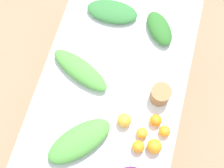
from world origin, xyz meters
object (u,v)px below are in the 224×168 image
object	(u,v)px
orange_1	(142,133)
orange_4	(165,131)
paper_bag	(160,94)
greens_bunch_kale	(80,70)
greens_bunch_dandelion	(79,141)
greens_bunch_chard	(112,12)
orange_0	(156,120)
orange_2	(138,147)
orange_3	(154,147)
orange_5	(124,120)
greens_bunch_scallion	(159,29)

from	to	relation	value
orange_1	orange_4	world-z (taller)	same
paper_bag	orange_4	world-z (taller)	paper_bag
greens_bunch_kale	greens_bunch_dandelion	size ratio (longest dim) A/B	1.04
greens_bunch_chard	orange_0	xyz separation A→B (m)	(-0.62, -0.42, 0.00)
greens_bunch_chard	orange_0	bearing A→B (deg)	-145.95
greens_bunch_kale	orange_1	size ratio (longest dim) A/B	6.20
greens_bunch_chard	orange_0	size ratio (longest dim) A/B	4.70
orange_2	orange_4	xyz separation A→B (m)	(0.12, -0.12, -0.00)
orange_3	orange_4	xyz separation A→B (m)	(0.10, -0.04, -0.01)
orange_0	greens_bunch_chard	bearing A→B (deg)	34.05
orange_0	orange_1	bearing A→B (deg)	147.02
orange_5	paper_bag	bearing A→B (deg)	-39.45
greens_bunch_chard	greens_bunch_scallion	size ratio (longest dim) A/B	1.29
greens_bunch_chard	greens_bunch_scallion	bearing A→B (deg)	-98.20
paper_bag	greens_bunch_scallion	xyz separation A→B (m)	(0.43, 0.09, -0.02)
greens_bunch_scallion	greens_bunch_chard	bearing A→B (deg)	81.80
orange_0	orange_2	bearing A→B (deg)	160.28
greens_bunch_kale	orange_0	world-z (taller)	greens_bunch_kale
greens_bunch_kale	orange_3	world-z (taller)	orange_3
greens_bunch_chard	greens_bunch_kale	distance (m)	0.45
greens_bunch_kale	orange_1	xyz separation A→B (m)	(-0.27, -0.44, -0.00)
paper_bag	orange_4	xyz separation A→B (m)	(-0.20, -0.07, -0.02)
paper_bag	orange_3	distance (m)	0.30
greens_bunch_scallion	orange_4	size ratio (longest dim) A/B	3.92
orange_0	orange_1	distance (m)	0.11
greens_bunch_dandelion	orange_3	bearing A→B (deg)	-79.05
greens_bunch_dandelion	orange_5	size ratio (longest dim) A/B	4.71
greens_bunch_dandelion	orange_4	xyz separation A→B (m)	(0.18, -0.44, -0.01)
orange_0	orange_4	distance (m)	0.08
orange_1	orange_5	bearing A→B (deg)	69.14
greens_bunch_dandelion	orange_3	xyz separation A→B (m)	(0.08, -0.40, -0.00)
orange_0	orange_3	size ratio (longest dim) A/B	0.84
orange_2	orange_3	world-z (taller)	orange_3
orange_1	orange_5	world-z (taller)	orange_5
orange_2	orange_3	size ratio (longest dim) A/B	0.85
orange_2	orange_1	bearing A→B (deg)	-1.58
greens_bunch_chard	greens_bunch_kale	size ratio (longest dim) A/B	0.82
greens_bunch_chard	greens_bunch_scallion	world-z (taller)	greens_bunch_scallion
greens_bunch_chard	orange_5	bearing A→B (deg)	-159.47
orange_3	orange_5	distance (m)	0.22
greens_bunch_scallion	orange_4	distance (m)	0.64
paper_bag	orange_0	world-z (taller)	paper_bag
greens_bunch_chard	orange_4	world-z (taller)	orange_4
orange_4	greens_bunch_dandelion	bearing A→B (deg)	111.88
greens_bunch_dandelion	orange_2	xyz separation A→B (m)	(0.06, -0.32, -0.01)
greens_bunch_chard	paper_bag	bearing A→B (deg)	-138.93
paper_bag	greens_bunch_dandelion	size ratio (longest dim) A/B	0.31
paper_bag	greens_bunch_kale	distance (m)	0.49
greens_bunch_chard	greens_bunch_kale	world-z (taller)	greens_bunch_kale
greens_bunch_chard	orange_5	distance (m)	0.71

